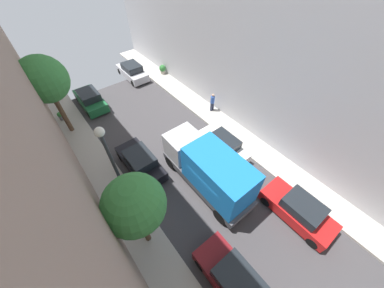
{
  "coord_description": "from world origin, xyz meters",
  "views": [
    {
      "loc": [
        -5.54,
        -4.7,
        12.36
      ],
      "look_at": [
        1.25,
        3.81,
        0.5
      ],
      "focal_mm": 20.03,
      "sensor_mm": 36.0,
      "label": 1
    }
  ],
  "objects_px": {
    "lamp_post": "(113,163)",
    "parked_car_left_1": "(235,281)",
    "delivery_truck": "(209,170)",
    "parked_car_right_3": "(132,71)",
    "parked_car_left_3": "(90,99)",
    "street_tree_2": "(134,205)",
    "pedestrian": "(212,102)",
    "parked_car_left_2": "(140,162)",
    "potted_plant_3": "(163,69)",
    "parked_car_right_1": "(298,210)",
    "potted_plant_1": "(60,116)",
    "street_tree_0": "(44,80)",
    "parked_car_right_2": "(222,146)"
  },
  "relations": [
    {
      "from": "lamp_post",
      "to": "parked_car_left_1",
      "type": "bearing_deg",
      "value": -74.54
    },
    {
      "from": "delivery_truck",
      "to": "parked_car_right_3",
      "type": "bearing_deg",
      "value": 80.0
    },
    {
      "from": "parked_car_left_3",
      "to": "street_tree_2",
      "type": "distance_m",
      "value": 14.31
    },
    {
      "from": "delivery_truck",
      "to": "pedestrian",
      "type": "bearing_deg",
      "value": 45.74
    },
    {
      "from": "parked_car_left_2",
      "to": "parked_car_left_3",
      "type": "height_order",
      "value": "same"
    },
    {
      "from": "lamp_post",
      "to": "potted_plant_3",
      "type": "bearing_deg",
      "value": 49.44
    },
    {
      "from": "parked_car_right_1",
      "to": "potted_plant_1",
      "type": "distance_m",
      "value": 19.42
    },
    {
      "from": "street_tree_0",
      "to": "potted_plant_3",
      "type": "bearing_deg",
      "value": 15.13
    },
    {
      "from": "parked_car_right_3",
      "to": "street_tree_0",
      "type": "xyz_separation_m",
      "value": [
        -7.99,
        -4.42,
        4.02
      ]
    },
    {
      "from": "parked_car_right_1",
      "to": "lamp_post",
      "type": "xyz_separation_m",
      "value": [
        -7.3,
        6.72,
        3.54
      ]
    },
    {
      "from": "parked_car_right_3",
      "to": "potted_plant_1",
      "type": "height_order",
      "value": "parked_car_right_3"
    },
    {
      "from": "parked_car_left_3",
      "to": "lamp_post",
      "type": "xyz_separation_m",
      "value": [
        -1.9,
        -11.27,
        3.54
      ]
    },
    {
      "from": "parked_car_right_2",
      "to": "pedestrian",
      "type": "height_order",
      "value": "pedestrian"
    },
    {
      "from": "parked_car_left_2",
      "to": "parked_car_right_2",
      "type": "relative_size",
      "value": 1.0
    },
    {
      "from": "parked_car_left_2",
      "to": "pedestrian",
      "type": "relative_size",
      "value": 2.44
    },
    {
      "from": "parked_car_left_2",
      "to": "parked_car_right_3",
      "type": "bearing_deg",
      "value": 64.59
    },
    {
      "from": "parked_car_right_1",
      "to": "street_tree_0",
      "type": "xyz_separation_m",
      "value": [
        -7.99,
        15.69,
        4.02
      ]
    },
    {
      "from": "parked_car_right_3",
      "to": "pedestrian",
      "type": "distance_m",
      "value": 10.09
    },
    {
      "from": "street_tree_2",
      "to": "potted_plant_3",
      "type": "height_order",
      "value": "street_tree_2"
    },
    {
      "from": "parked_car_right_2",
      "to": "parked_car_left_2",
      "type": "bearing_deg",
      "value": 156.0
    },
    {
      "from": "parked_car_left_1",
      "to": "parked_car_left_2",
      "type": "height_order",
      "value": "same"
    },
    {
      "from": "street_tree_2",
      "to": "parked_car_right_3",
      "type": "bearing_deg",
      "value": 64.61
    },
    {
      "from": "parked_car_right_3",
      "to": "lamp_post",
      "type": "height_order",
      "value": "lamp_post"
    },
    {
      "from": "parked_car_left_3",
      "to": "potted_plant_3",
      "type": "bearing_deg",
      "value": 4.43
    },
    {
      "from": "parked_car_left_2",
      "to": "potted_plant_3",
      "type": "bearing_deg",
      "value": 50.0
    },
    {
      "from": "parked_car_right_2",
      "to": "potted_plant_1",
      "type": "height_order",
      "value": "parked_car_right_2"
    },
    {
      "from": "parked_car_right_2",
      "to": "pedestrian",
      "type": "relative_size",
      "value": 2.44
    },
    {
      "from": "lamp_post",
      "to": "potted_plant_1",
      "type": "bearing_deg",
      "value": 94.85
    },
    {
      "from": "parked_car_left_1",
      "to": "parked_car_left_3",
      "type": "xyz_separation_m",
      "value": [
        0.0,
        18.14,
        0.0
      ]
    },
    {
      "from": "street_tree_2",
      "to": "parked_car_left_2",
      "type": "bearing_deg",
      "value": 64.66
    },
    {
      "from": "parked_car_right_1",
      "to": "parked_car_left_3",
      "type": "bearing_deg",
      "value": 106.7
    },
    {
      "from": "parked_car_right_1",
      "to": "street_tree_2",
      "type": "relative_size",
      "value": 0.79
    },
    {
      "from": "parked_car_right_2",
      "to": "street_tree_2",
      "type": "height_order",
      "value": "street_tree_2"
    },
    {
      "from": "parked_car_left_2",
      "to": "pedestrian",
      "type": "distance_m",
      "value": 8.34
    },
    {
      "from": "parked_car_left_1",
      "to": "parked_car_left_2",
      "type": "relative_size",
      "value": 1.0
    },
    {
      "from": "parked_car_left_3",
      "to": "potted_plant_1",
      "type": "distance_m",
      "value": 2.86
    },
    {
      "from": "parked_car_right_3",
      "to": "street_tree_2",
      "type": "xyz_separation_m",
      "value": [
        -7.53,
        -15.87,
        3.36
      ]
    },
    {
      "from": "delivery_truck",
      "to": "lamp_post",
      "type": "relative_size",
      "value": 1.04
    },
    {
      "from": "street_tree_0",
      "to": "potted_plant_1",
      "type": "xyz_separation_m",
      "value": [
        -0.23,
        1.9,
        -4.2
      ]
    },
    {
      "from": "street_tree_2",
      "to": "street_tree_0",
      "type": "bearing_deg",
      "value": 92.32
    },
    {
      "from": "parked_car_left_2",
      "to": "potted_plant_3",
      "type": "height_order",
      "value": "parked_car_left_2"
    },
    {
      "from": "parked_car_left_1",
      "to": "parked_car_right_1",
      "type": "height_order",
      "value": "same"
    },
    {
      "from": "parked_car_left_3",
      "to": "parked_car_right_1",
      "type": "height_order",
      "value": "same"
    },
    {
      "from": "parked_car_left_1",
      "to": "potted_plant_1",
      "type": "bearing_deg",
      "value": 99.04
    },
    {
      "from": "parked_car_left_2",
      "to": "lamp_post",
      "type": "distance_m",
      "value": 4.5
    },
    {
      "from": "parked_car_right_3",
      "to": "street_tree_2",
      "type": "height_order",
      "value": "street_tree_2"
    },
    {
      "from": "street_tree_0",
      "to": "street_tree_2",
      "type": "height_order",
      "value": "street_tree_0"
    },
    {
      "from": "parked_car_right_2",
      "to": "pedestrian",
      "type": "xyz_separation_m",
      "value": [
        2.77,
        4.08,
        0.35
      ]
    },
    {
      "from": "pedestrian",
      "to": "parked_car_right_1",
      "type": "bearing_deg",
      "value": -104.87
    },
    {
      "from": "parked_car_left_3",
      "to": "street_tree_2",
      "type": "bearing_deg",
      "value": -98.81
    }
  ]
}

